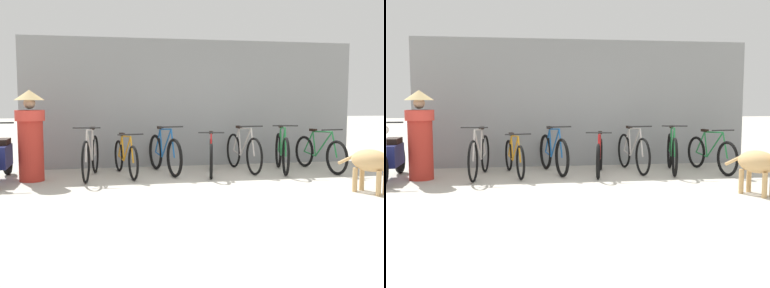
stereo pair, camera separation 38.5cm
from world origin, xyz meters
The scene contains 12 objects.
ground_plane centered at (0.00, 0.00, 0.00)m, with size 60.00×60.00×0.00m, color #B7B2A5.
shop_wall_back centered at (0.00, 3.22, 1.31)m, with size 7.00×0.20×2.62m.
bicycle_0 centered at (-2.12, 1.98, 0.38)m, with size 0.46×1.79×0.92m.
bicycle_1 centered at (-1.50, 2.11, 0.33)m, with size 0.48×1.66×0.79m.
bicycle_2 centered at (-0.77, 2.24, 0.37)m, with size 0.52×1.68×0.90m.
bicycle_3 centered at (0.06, 1.95, 0.33)m, with size 0.53×1.63×0.81m.
bicycle_4 centered at (0.77, 2.20, 0.37)m, with size 0.46×1.71×0.90m.
bicycle_5 centered at (1.48, 1.99, 0.37)m, with size 0.56×1.69×0.92m.
bicycle_6 centered at (2.24, 1.94, 0.34)m, with size 0.46×1.71×0.84m.
motorcycle centered at (-3.60, 1.92, 0.39)m, with size 0.58×1.89×1.02m.
stray_dog centered at (2.00, -0.27, 0.48)m, with size 0.63×1.07×0.71m.
person_in_robes centered at (-3.10, 1.86, 0.81)m, with size 0.54×0.54×1.54m.
Camera 2 is at (-1.53, -6.15, 1.37)m, focal length 42.00 mm.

